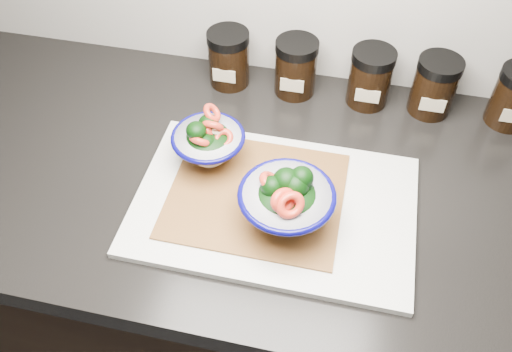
% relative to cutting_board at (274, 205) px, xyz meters
% --- Properties ---
extents(cabinet, '(3.43, 0.58, 0.86)m').
position_rel_cutting_board_xyz_m(cabinet, '(0.16, 0.06, -0.48)').
color(cabinet, black).
rests_on(cabinet, ground).
extents(countertop, '(3.50, 0.60, 0.04)m').
position_rel_cutting_board_xyz_m(countertop, '(0.16, 0.06, -0.03)').
color(countertop, black).
rests_on(countertop, cabinet).
extents(cutting_board, '(0.45, 0.30, 0.01)m').
position_rel_cutting_board_xyz_m(cutting_board, '(0.00, 0.00, 0.00)').
color(cutting_board, silver).
rests_on(cutting_board, countertop).
extents(bamboo_mat, '(0.28, 0.24, 0.00)m').
position_rel_cutting_board_xyz_m(bamboo_mat, '(-0.03, 0.01, 0.01)').
color(bamboo_mat, '#955C2C').
rests_on(bamboo_mat, cutting_board).
extents(bowl_left, '(0.12, 0.12, 0.10)m').
position_rel_cutting_board_xyz_m(bowl_left, '(-0.13, 0.07, 0.05)').
color(bowl_left, white).
rests_on(bowl_left, bamboo_mat).
extents(bowl_right, '(0.15, 0.15, 0.11)m').
position_rel_cutting_board_xyz_m(bowl_right, '(0.02, -0.03, 0.06)').
color(bowl_right, white).
rests_on(bowl_right, bamboo_mat).
extents(spice_jar_a, '(0.08, 0.08, 0.11)m').
position_rel_cutting_board_xyz_m(spice_jar_a, '(-0.15, 0.30, 0.05)').
color(spice_jar_a, black).
rests_on(spice_jar_a, countertop).
extents(spice_jar_b, '(0.08, 0.08, 0.11)m').
position_rel_cutting_board_xyz_m(spice_jar_b, '(-0.02, 0.30, 0.05)').
color(spice_jar_b, black).
rests_on(spice_jar_b, countertop).
extents(spice_jar_c, '(0.08, 0.08, 0.11)m').
position_rel_cutting_board_xyz_m(spice_jar_c, '(0.12, 0.30, 0.05)').
color(spice_jar_c, black).
rests_on(spice_jar_c, countertop).
extents(spice_jar_d, '(0.08, 0.08, 0.11)m').
position_rel_cutting_board_xyz_m(spice_jar_d, '(0.24, 0.30, 0.05)').
color(spice_jar_d, black).
rests_on(spice_jar_d, countertop).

